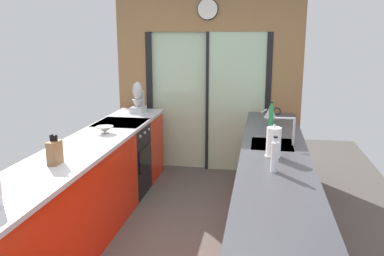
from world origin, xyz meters
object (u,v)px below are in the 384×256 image
Objects in this scene: kettle at (270,112)px; soap_bottle_near at (275,156)px; stand_mixer at (138,101)px; paper_towel_roll at (274,142)px; oven_range at (122,159)px; soap_bottle_far at (271,115)px; mixing_bowl at (105,130)px; knife_block at (55,152)px.

soap_bottle_near reaches higher than kettle.
paper_towel_roll is at bearing -44.94° from stand_mixer.
oven_range is 3.70× the size of kettle.
mixing_bowl is at bearing -158.22° from soap_bottle_far.
soap_bottle_near is at bearing -90.00° from soap_bottle_far.
stand_mixer is 2.52m from paper_towel_roll.
stand_mixer is at bearing 88.39° from oven_range.
kettle is at bearing 89.95° from soap_bottle_near.
kettle is at bearing 51.50° from knife_block.
mixing_bowl is 0.67× the size of paper_towel_roll.
soap_bottle_far is at bearing 21.78° from mixing_bowl.
oven_range is 3.60× the size of knife_block.
stand_mixer is (0.02, 0.66, 0.63)m from oven_range.
soap_bottle_near is at bearing -40.23° from oven_range.
stand_mixer is at bearing 129.26° from soap_bottle_near.
soap_bottle_near is (1.78, -2.18, -0.04)m from stand_mixer.
oven_range is 0.91m from stand_mixer.
stand_mixer is at bearing 178.16° from kettle.
soap_bottle_near is (1.80, -1.52, 0.59)m from oven_range.
kettle is at bearing 18.41° from oven_range.
soap_bottle_far is (1.80, 0.15, 0.59)m from oven_range.
mixing_bowl is at bearing 162.63° from paper_towel_roll.
stand_mixer is 1.85m from soap_bottle_far.
knife_block reaches higher than kettle.
stand_mixer is 1.51× the size of soap_bottle_far.
stand_mixer is (0.00, 1.22, 0.12)m from mixing_bowl.
stand_mixer reaches higher than oven_range.
mixing_bowl is at bearing -146.88° from kettle.
stand_mixer is 1.44× the size of paper_towel_roll.
soap_bottle_far is (1.78, 0.71, 0.08)m from mixing_bowl.
oven_range is 2.43m from soap_bottle_near.
kettle is (1.78, -0.06, -0.08)m from stand_mixer.
kettle is 0.89× the size of soap_bottle_far.
knife_block is 0.61× the size of stand_mixer.
mixing_bowl is 1.23m from stand_mixer.
paper_towel_roll is (0.00, 0.40, 0.01)m from soap_bottle_near.
paper_towel_roll is at bearing 16.30° from knife_block.
soap_bottle_far is (1.78, 1.79, 0.02)m from knife_block.
soap_bottle_far reaches higher than mixing_bowl.
paper_towel_roll is (1.78, -1.78, -0.03)m from stand_mixer.
kettle is at bearing -1.84° from stand_mixer.
kettle reaches higher than oven_range.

